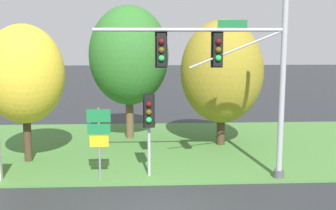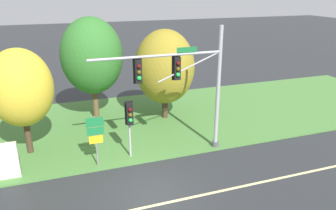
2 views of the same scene
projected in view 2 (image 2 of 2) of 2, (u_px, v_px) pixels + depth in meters
The scene contains 10 objects.
ground_plane at pixel (152, 190), 15.59m from camera, with size 160.00×160.00×0.00m, color #282B2D.
lane_stripe at pixel (159, 204), 14.53m from camera, with size 36.00×0.16×0.01m, color beige.
grass_verge at pixel (118, 124), 22.90m from camera, with size 48.00×11.50×0.10m, color #477A38.
traffic_signal_mast at pixel (186, 80), 17.57m from camera, with size 7.29×0.49×7.11m.
pedestrian_signal_near_kerb at pixel (130, 117), 17.53m from camera, with size 0.46×0.55×3.30m.
route_sign_post at pixel (96, 134), 16.86m from camera, with size 0.90×0.08×2.82m.
tree_nearest_road at pixel (21, 88), 17.63m from camera, with size 3.44×3.44×6.03m.
tree_left_of_mast at pixel (92, 56), 22.53m from camera, with size 4.25×4.25×7.18m.
tree_behind_signpost at pixel (165, 67), 22.73m from camera, with size 4.15×4.15×6.36m.
info_kiosk at pixel (7, 161), 16.06m from camera, with size 1.10×0.24×1.90m.
Camera 2 is at (-3.64, -12.81, 9.10)m, focal length 35.00 mm.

